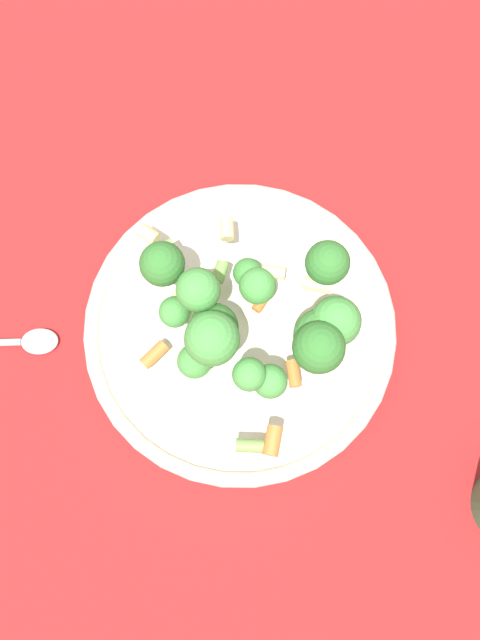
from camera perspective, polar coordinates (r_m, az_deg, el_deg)
ground_plane at (r=0.61m, az=0.00°, el=-1.35°), size 3.00×3.00×0.00m
bowl at (r=0.59m, az=0.00°, el=-0.88°), size 0.29×0.29×0.04m
pasta_salad at (r=0.52m, az=1.82°, el=0.01°), size 0.19×0.22×0.09m
spoon at (r=0.65m, az=-20.71°, el=-1.92°), size 0.10×0.15×0.01m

